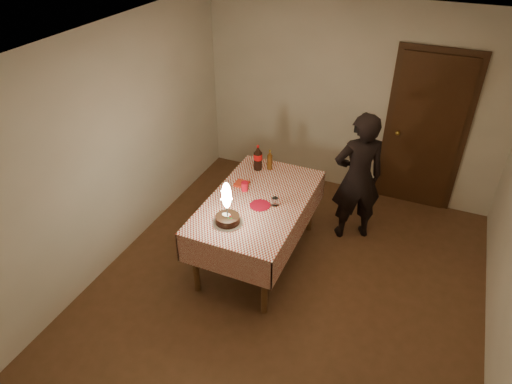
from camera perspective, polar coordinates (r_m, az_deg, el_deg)
ground at (r=5.10m, az=3.90°, el=-11.64°), size 4.00×4.50×0.01m
room_shell at (r=4.15m, az=5.57°, el=5.20°), size 4.04×4.54×2.62m
dining_table at (r=4.99m, az=0.23°, el=-2.01°), size 1.02×1.72×0.82m
birthday_cake at (r=4.54m, az=-3.61°, el=-2.48°), size 0.31×0.31×0.47m
red_plate at (r=4.84m, az=0.50°, el=-1.67°), size 0.22×0.22×0.01m
red_cup at (r=5.07m, az=-1.43°, el=0.71°), size 0.08×0.08×0.10m
clear_cup at (r=4.83m, az=2.39°, el=-1.20°), size 0.07×0.07×0.09m
napkin_stack at (r=5.19m, az=-1.83°, el=1.04°), size 0.15×0.15×0.02m
cola_bottle at (r=5.41m, az=0.24°, el=4.29°), size 0.10×0.10×0.32m
amber_bottle_left at (r=5.43m, az=1.72°, el=3.99°), size 0.06×0.06×0.25m
photographer at (r=5.43m, az=12.61°, el=1.74°), size 0.71×0.64×1.64m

